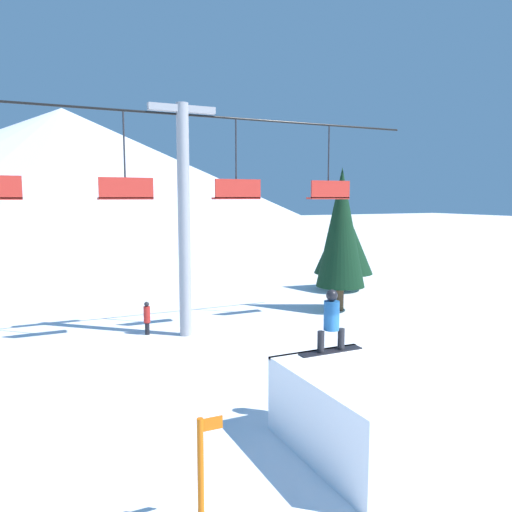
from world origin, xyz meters
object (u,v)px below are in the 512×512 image
(snow_ramp, at_px, (359,414))
(pine_tree_near, at_px, (341,228))
(trail_marker, at_px, (202,470))
(distant_skier, at_px, (147,317))
(snowboarder, at_px, (331,321))

(snow_ramp, xyz_separation_m, pine_tree_near, (6.86, 10.53, 2.87))
(snow_ramp, xyz_separation_m, trail_marker, (-3.52, -0.79, 0.12))
(trail_marker, bearing_deg, distant_skier, 81.13)
(snow_ramp, distance_m, snowboarder, 2.10)
(trail_marker, relative_size, distant_skier, 1.43)
(snow_ramp, distance_m, pine_tree_near, 12.90)
(snow_ramp, bearing_deg, snowboarder, 79.00)
(pine_tree_near, height_order, distant_skier, pine_tree_near)
(snow_ramp, height_order, snowboarder, snowboarder)
(trail_marker, xyz_separation_m, distant_skier, (1.73, 11.09, -0.27))
(trail_marker, bearing_deg, pine_tree_near, 47.49)
(snow_ramp, distance_m, trail_marker, 3.61)
(trail_marker, bearing_deg, snow_ramp, 12.69)
(distant_skier, bearing_deg, trail_marker, -98.87)
(pine_tree_near, bearing_deg, trail_marker, -132.51)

